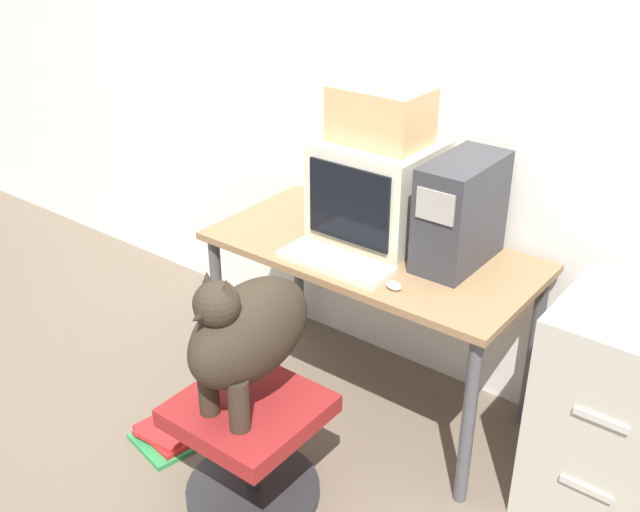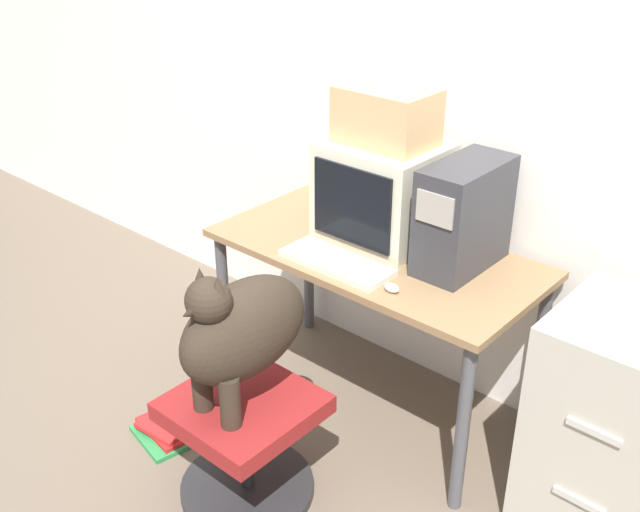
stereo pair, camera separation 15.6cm
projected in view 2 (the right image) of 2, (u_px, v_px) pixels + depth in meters
The scene contains 12 objects.
ground_plane at pixel (321, 438), 3.12m from camera, with size 12.00×12.00×0.00m, color #6B5B4C.
wall_back at pixel (440, 95), 3.01m from camera, with size 8.00×0.05×2.60m.
desk at pixel (375, 270), 3.04m from camera, with size 1.33×0.66×0.76m.
crt_monitor at pixel (383, 191), 3.02m from camera, with size 0.45×0.41×0.40m.
pc_tower at pixel (464, 216), 2.78m from camera, with size 0.20×0.41×0.41m.
keyboard at pixel (337, 262), 2.87m from camera, with size 0.45×0.18×0.03m.
computer_mouse at pixel (392, 288), 2.68m from camera, with size 0.06×0.04×0.03m.
office_chair at pixel (245, 440), 2.74m from camera, with size 0.51×0.51×0.43m.
dog at pixel (241, 329), 2.53m from camera, with size 0.26×0.53×0.56m.
filing_cabinet at pixel (618, 426), 2.55m from camera, with size 0.51×0.53×0.83m.
cardboard_box at pixel (387, 116), 2.88m from camera, with size 0.37×0.25×0.22m.
book_stack_floor at pixel (166, 430), 3.12m from camera, with size 0.30×0.25×0.06m.
Camera 2 is at (1.59, -1.82, 2.10)m, focal length 42.00 mm.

